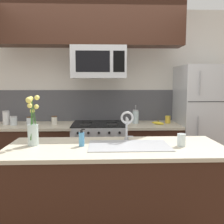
# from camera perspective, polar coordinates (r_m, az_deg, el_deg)

# --- Properties ---
(ground_plane) EXTENTS (10.00, 10.00, 0.00)m
(ground_plane) POSITION_cam_1_polar(r_m,az_deg,el_deg) (3.03, -3.07, -22.97)
(ground_plane) COLOR brown
(rear_partition) EXTENTS (5.20, 0.10, 2.60)m
(rear_partition) POSITION_cam_1_polar(r_m,az_deg,el_deg) (3.93, 1.44, 3.76)
(rear_partition) COLOR silver
(rear_partition) RESTS_ON ground
(splash_band) EXTENTS (3.61, 0.01, 0.48)m
(splash_band) POSITION_cam_1_polar(r_m,az_deg,el_deg) (3.88, -2.94, 1.49)
(splash_band) COLOR #4C4C51
(splash_band) RESTS_ON rear_partition
(back_counter_left) EXTENTS (1.07, 0.65, 0.91)m
(back_counter_left) POSITION_cam_1_polar(r_m,az_deg,el_deg) (3.81, -16.81, -9.53)
(back_counter_left) COLOR #381E14
(back_counter_left) RESTS_ON ground
(back_counter_right) EXTENTS (0.80, 0.65, 0.91)m
(back_counter_right) POSITION_cam_1_polar(r_m,az_deg,el_deg) (3.76, 8.97, -9.53)
(back_counter_right) COLOR #381E14
(back_counter_right) RESTS_ON ground
(stove_range) EXTENTS (0.76, 0.64, 0.93)m
(stove_range) POSITION_cam_1_polar(r_m,az_deg,el_deg) (3.69, -2.93, -9.69)
(stove_range) COLOR #B7BABF
(stove_range) RESTS_ON ground
(microwave) EXTENTS (0.74, 0.40, 0.43)m
(microwave) POSITION_cam_1_polar(r_m,az_deg,el_deg) (3.53, -3.07, 11.22)
(microwave) COLOR #B7BABF
(upper_cabinet_band) EXTENTS (2.57, 0.34, 0.60)m
(upper_cabinet_band) POSITION_cam_1_polar(r_m,az_deg,el_deg) (3.58, -5.45, 19.49)
(upper_cabinet_band) COLOR #381E14
(refrigerator) EXTENTS (0.79, 0.74, 1.74)m
(refrigerator) POSITION_cam_1_polar(r_m,az_deg,el_deg) (3.91, 20.31, -2.99)
(refrigerator) COLOR #B7BABF
(refrigerator) RESTS_ON ground
(storage_jar_tall) EXTENTS (0.09, 0.09, 0.20)m
(storage_jar_tall) POSITION_cam_1_polar(r_m,az_deg,el_deg) (3.85, -23.04, -1.20)
(storage_jar_tall) COLOR silver
(storage_jar_tall) RESTS_ON back_counter_left
(storage_jar_medium) EXTENTS (0.10, 0.10, 0.12)m
(storage_jar_medium) POSITION_cam_1_polar(r_m,az_deg,el_deg) (3.77, -21.56, -1.85)
(storage_jar_medium) COLOR silver
(storage_jar_medium) RESTS_ON back_counter_left
(storage_jar_short) EXTENTS (0.09, 0.09, 0.12)m
(storage_jar_short) POSITION_cam_1_polar(r_m,az_deg,el_deg) (3.68, -18.24, -1.95)
(storage_jar_short) COLOR silver
(storage_jar_short) RESTS_ON back_counter_left
(storage_jar_squat) EXTENTS (0.08, 0.08, 0.12)m
(storage_jar_squat) POSITION_cam_1_polar(r_m,az_deg,el_deg) (3.63, -13.03, -1.87)
(storage_jar_squat) COLOR silver
(storage_jar_squat) RESTS_ON back_counter_left
(banana_bunch) EXTENTS (0.19, 0.12, 0.08)m
(banana_bunch) POSITION_cam_1_polar(r_m,az_deg,el_deg) (3.61, 10.50, -2.48)
(banana_bunch) COLOR yellow
(banana_bunch) RESTS_ON back_counter_right
(french_press) EXTENTS (0.09, 0.09, 0.27)m
(french_press) POSITION_cam_1_polar(r_m,az_deg,el_deg) (3.66, 5.40, -1.05)
(french_press) COLOR silver
(french_press) RESTS_ON back_counter_right
(coffee_tin) EXTENTS (0.08, 0.08, 0.11)m
(coffee_tin) POSITION_cam_1_polar(r_m,az_deg,el_deg) (3.75, 12.64, -1.68)
(coffee_tin) COLOR gold
(coffee_tin) RESTS_ON back_counter_right
(island_counter) EXTENTS (2.05, 0.82, 0.91)m
(island_counter) POSITION_cam_1_polar(r_m,az_deg,el_deg) (2.52, 0.78, -17.85)
(island_counter) COLOR #381E14
(island_counter) RESTS_ON ground
(kitchen_sink) EXTENTS (0.76, 0.43, 0.16)m
(kitchen_sink) POSITION_cam_1_polar(r_m,az_deg,el_deg) (2.39, 3.92, -9.34)
(kitchen_sink) COLOR #ADAFB5
(kitchen_sink) RESTS_ON island_counter
(sink_faucet) EXTENTS (0.14, 0.14, 0.31)m
(sink_faucet) POSITION_cam_1_polar(r_m,az_deg,el_deg) (2.54, 3.46, -2.22)
(sink_faucet) COLOR #B7BABF
(sink_faucet) RESTS_ON island_counter
(dish_soap_bottle) EXTENTS (0.06, 0.05, 0.16)m
(dish_soap_bottle) POSITION_cam_1_polar(r_m,az_deg,el_deg) (2.36, -6.96, -6.14)
(dish_soap_bottle) COLOR #4C93C6
(dish_soap_bottle) RESTS_ON island_counter
(drinking_glass) EXTENTS (0.08, 0.08, 0.12)m
(drinking_glass) POSITION_cam_1_polar(r_m,az_deg,el_deg) (2.43, 15.58, -6.19)
(drinking_glass) COLOR silver
(drinking_glass) RESTS_ON island_counter
(flower_vase) EXTENTS (0.12, 0.15, 0.48)m
(flower_vase) POSITION_cam_1_polar(r_m,az_deg,el_deg) (2.47, -17.64, -3.74)
(flower_vase) COLOR silver
(flower_vase) RESTS_ON island_counter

